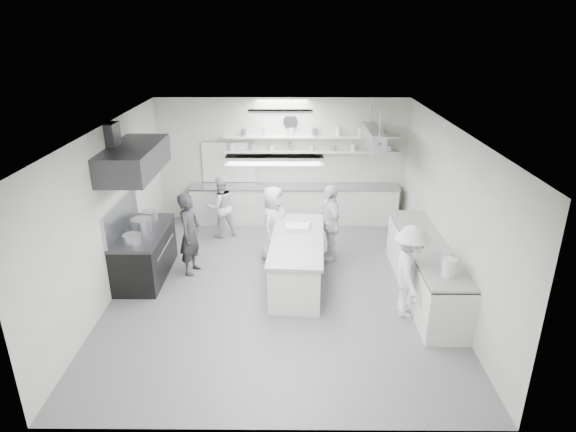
{
  "coord_description": "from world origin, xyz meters",
  "views": [
    {
      "loc": [
        0.22,
        -8.08,
        4.64
      ],
      "look_at": [
        0.16,
        0.6,
        1.18
      ],
      "focal_mm": 30.52,
      "sensor_mm": 36.0,
      "label": 1
    }
  ],
  "objects_px": {
    "back_counter": "(294,204)",
    "right_counter": "(425,269)",
    "stove": "(145,255)",
    "cook_back": "(221,207)",
    "cook_stove": "(190,234)",
    "prep_island": "(297,262)"
  },
  "relations": [
    {
      "from": "stove",
      "to": "right_counter",
      "type": "distance_m",
      "value": 5.28
    },
    {
      "from": "prep_island",
      "to": "stove",
      "type": "bearing_deg",
      "value": 178.75
    },
    {
      "from": "stove",
      "to": "cook_back",
      "type": "xyz_separation_m",
      "value": [
        1.22,
        1.93,
        0.27
      ]
    },
    {
      "from": "prep_island",
      "to": "cook_stove",
      "type": "distance_m",
      "value": 2.14
    },
    {
      "from": "back_counter",
      "to": "right_counter",
      "type": "height_order",
      "value": "right_counter"
    },
    {
      "from": "cook_stove",
      "to": "cook_back",
      "type": "relative_size",
      "value": 1.13
    },
    {
      "from": "back_counter",
      "to": "prep_island",
      "type": "relative_size",
      "value": 2.11
    },
    {
      "from": "right_counter",
      "to": "cook_back",
      "type": "distance_m",
      "value": 4.77
    },
    {
      "from": "prep_island",
      "to": "cook_back",
      "type": "bearing_deg",
      "value": 131.85
    },
    {
      "from": "back_counter",
      "to": "cook_back",
      "type": "height_order",
      "value": "cook_back"
    },
    {
      "from": "cook_stove",
      "to": "back_counter",
      "type": "bearing_deg",
      "value": -24.76
    },
    {
      "from": "stove",
      "to": "back_counter",
      "type": "bearing_deg",
      "value": 43.99
    },
    {
      "from": "back_counter",
      "to": "prep_island",
      "type": "bearing_deg",
      "value": -89.26
    },
    {
      "from": "stove",
      "to": "right_counter",
      "type": "xyz_separation_m",
      "value": [
        5.25,
        -0.6,
        0.02
      ]
    },
    {
      "from": "back_counter",
      "to": "cook_back",
      "type": "xyz_separation_m",
      "value": [
        -1.68,
        -0.87,
        0.26
      ]
    },
    {
      "from": "cook_stove",
      "to": "right_counter",
      "type": "bearing_deg",
      "value": -87.0
    },
    {
      "from": "stove",
      "to": "cook_stove",
      "type": "xyz_separation_m",
      "value": [
        0.87,
        0.16,
        0.37
      ]
    },
    {
      "from": "cook_back",
      "to": "stove",
      "type": "bearing_deg",
      "value": 29.48
    },
    {
      "from": "stove",
      "to": "cook_back",
      "type": "height_order",
      "value": "cook_back"
    },
    {
      "from": "stove",
      "to": "back_counter",
      "type": "xyz_separation_m",
      "value": [
        2.9,
        2.8,
        0.01
      ]
    },
    {
      "from": "stove",
      "to": "cook_stove",
      "type": "height_order",
      "value": "cook_stove"
    },
    {
      "from": "stove",
      "to": "cook_back",
      "type": "distance_m",
      "value": 2.3
    }
  ]
}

